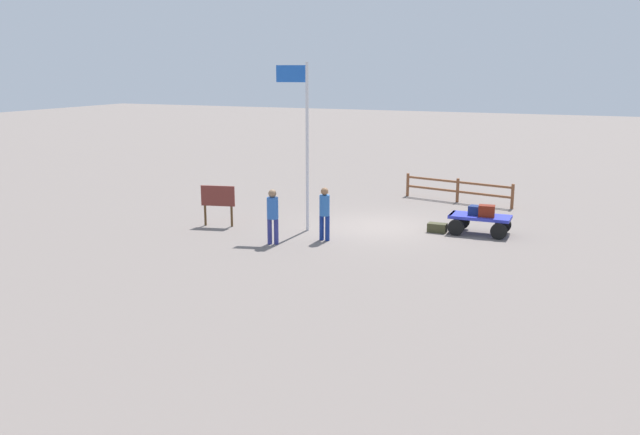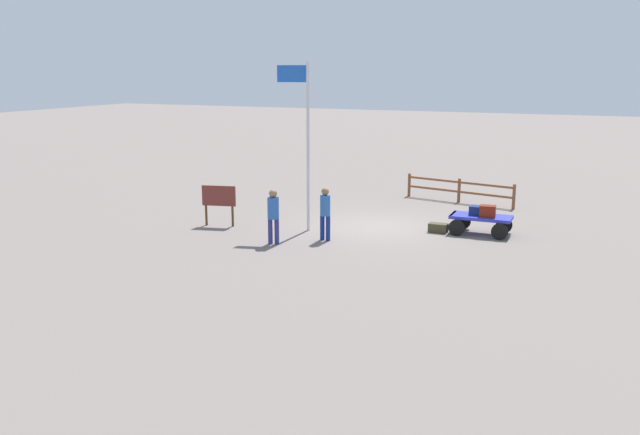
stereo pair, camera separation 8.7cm
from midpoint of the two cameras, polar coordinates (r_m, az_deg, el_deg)
ground_plane at (r=22.81m, az=5.24°, el=-0.78°), size 120.00×120.00×0.00m
luggage_cart at (r=22.22m, az=13.58°, el=-0.28°), size 1.93×1.09×0.62m
suitcase_olive at (r=22.00m, az=14.17°, el=0.53°), size 0.53×0.40×0.37m
suitcase_maroon at (r=22.20m, az=13.37°, el=0.58°), size 0.51×0.43×0.29m
suitcase_navy at (r=22.24m, az=10.12°, el=-0.88°), size 0.61×0.35×0.30m
worker_lead at (r=20.72m, az=0.56°, el=0.63°), size 0.34×0.34×1.67m
worker_trailing at (r=20.32m, az=-3.88°, el=0.45°), size 0.44×0.44×1.70m
flagpole at (r=21.73m, az=-1.21°, el=7.30°), size 1.08×0.27×5.44m
signboard at (r=22.89m, az=-8.49°, el=1.57°), size 1.15×0.33×1.38m
wooden_fence at (r=27.30m, az=11.84°, el=2.44°), size 4.51×1.09×0.96m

